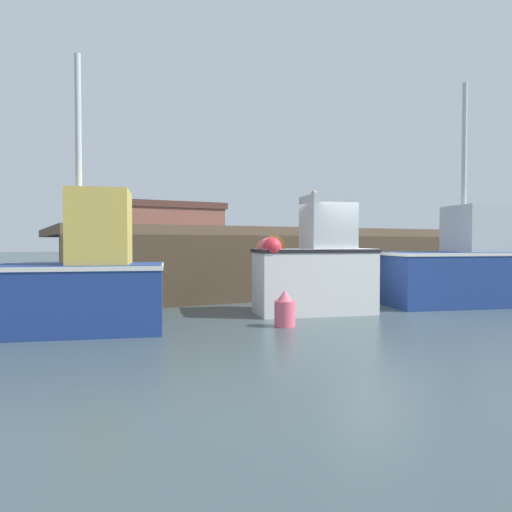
# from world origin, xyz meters

# --- Properties ---
(ground) EXTENTS (120.00, 160.00, 0.10)m
(ground) POSITION_xyz_m (0.00, 0.00, -0.05)
(ground) COLOR #3D4C51
(pier) EXTENTS (14.76, 7.96, 2.06)m
(pier) POSITION_xyz_m (1.17, 5.94, 1.72)
(pier) COLOR brown
(pier) RESTS_ON ground
(fishing_boat_near_left) EXTENTS (3.26, 2.29, 4.96)m
(fishing_boat_near_left) POSITION_xyz_m (-6.00, 0.35, 0.95)
(fishing_boat_near_left) COLOR navy
(fishing_boat_near_left) RESTS_ON ground
(fishing_boat_near_right) EXTENTS (2.92, 1.93, 2.68)m
(fishing_boat_near_right) POSITION_xyz_m (-1.05, 0.29, 1.07)
(fishing_boat_near_right) COLOR silver
(fishing_boat_near_right) RESTS_ON ground
(fishing_boat_mid) EXTENTS (4.30, 2.68, 5.65)m
(fishing_boat_mid) POSITION_xyz_m (3.16, -0.43, 0.99)
(fishing_boat_mid) COLOR navy
(fishing_boat_mid) RESTS_ON ground
(rowboat) EXTENTS (2.05, 1.06, 0.38)m
(rowboat) POSITION_xyz_m (2.78, 1.59, 0.17)
(rowboat) COLOR white
(rowboat) RESTS_ON ground
(dockworker) EXTENTS (0.34, 0.34, 1.67)m
(dockworker) POSITION_xyz_m (3.75, 7.23, 2.90)
(dockworker) COLOR #2D3342
(dockworker) RESTS_ON pier
(warehouse) EXTENTS (10.25, 5.66, 4.77)m
(warehouse) POSITION_xyz_m (3.27, 28.69, 2.40)
(warehouse) COLOR brown
(warehouse) RESTS_ON ground
(mooring_buoy_foreground) EXTENTS (0.40, 0.40, 0.69)m
(mooring_buoy_foreground) POSITION_xyz_m (-2.52, -0.85, 0.32)
(mooring_buoy_foreground) COLOR #EA5B70
(mooring_buoy_foreground) RESTS_ON ground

